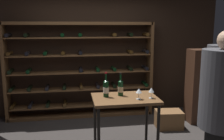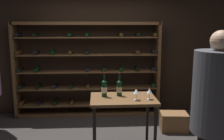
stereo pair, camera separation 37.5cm
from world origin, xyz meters
name	(u,v)px [view 1 (the left image)]	position (x,y,z in m)	size (l,w,h in m)	color
back_wall	(93,46)	(0.00, 1.79, 1.47)	(5.50, 0.10, 2.94)	#332319
wine_rack	(81,71)	(-0.29, 1.58, 0.98)	(3.03, 0.32, 1.98)	brown
tasting_table	(125,105)	(0.29, -0.14, 0.77)	(0.93, 0.64, 0.88)	brown
person_bystander_red_print	(222,108)	(1.15, -1.15, 1.02)	(0.50, 0.50, 1.86)	black
person_host_in_suit	(221,87)	(1.75, -0.21, 1.00)	(0.48, 0.49, 1.83)	black
wine_crate	(169,119)	(1.31, 0.67, 0.16)	(0.48, 0.34, 0.33)	brown
display_cabinet	(199,86)	(2.01, 0.89, 0.73)	(0.44, 0.36, 1.45)	#4C2D1E
wine_bottle_black_capsule	(121,88)	(0.24, -0.04, 1.00)	(0.08, 0.08, 0.34)	black
wine_bottle_gold_foil	(106,88)	(0.02, -0.08, 1.01)	(0.08, 0.08, 0.37)	black
wine_glass_stemmed_right	(151,90)	(0.64, -0.24, 1.00)	(0.08, 0.08, 0.16)	silver
wine_glass_stemmed_left	(139,91)	(0.45, -0.27, 1.00)	(0.09, 0.09, 0.16)	silver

